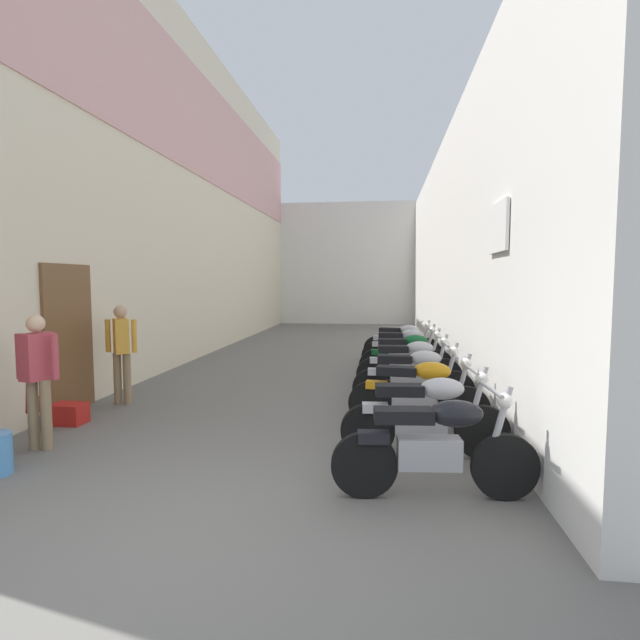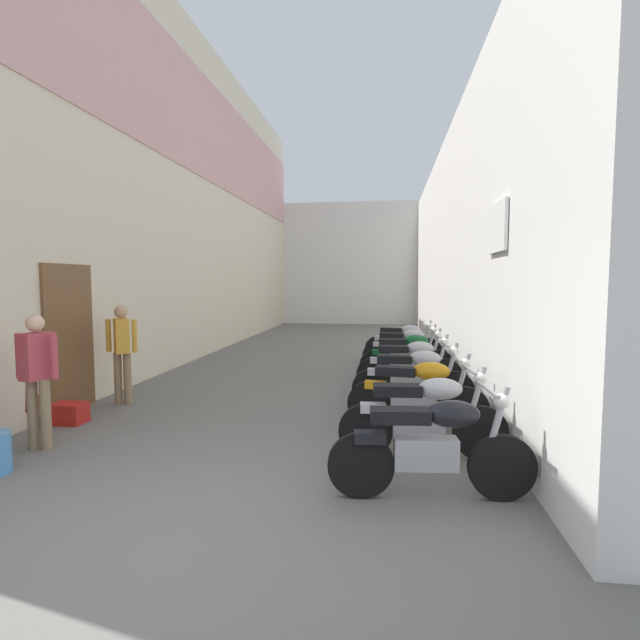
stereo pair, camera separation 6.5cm
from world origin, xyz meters
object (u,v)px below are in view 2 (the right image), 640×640
motorcycle_fifth (410,364)px  pedestrian_mid_alley (122,347)px  motorcycle_seventh (405,348)px  motorcycle_third (418,392)px  motorcycle_eighth (403,341)px  pedestrian_by_doorway (37,371)px  motorcycle_sixth (407,355)px  motorcycle_nearest (433,444)px  motorcycle_second (424,414)px  umbrella_leaning (30,389)px  plastic_crate (68,413)px  motorcycle_fourth (413,376)px

motorcycle_fifth → pedestrian_mid_alley: size_ratio=1.18×
motorcycle_fifth → motorcycle_seventh: same height
motorcycle_third → motorcycle_eighth: same height
pedestrian_by_doorway → motorcycle_sixth: bearing=46.1°
motorcycle_nearest → pedestrian_by_doorway: 4.48m
motorcycle_sixth → motorcycle_second: bearing=-90.0°
motorcycle_second → motorcycle_third: 1.09m
motorcycle_nearest → motorcycle_fifth: same height
umbrella_leaning → plastic_crate: bearing=99.8°
pedestrian_by_doorway → pedestrian_mid_alley: bearing=94.4°
motorcycle_third → motorcycle_fourth: 1.03m
motorcycle_fifth → motorcycle_seventh: size_ratio=1.00×
pedestrian_by_doorway → motorcycle_fifth: bearing=38.8°
motorcycle_seventh → motorcycle_eighth: 1.11m
motorcycle_second → motorcycle_eighth: bearing=90.0°
motorcycle_nearest → pedestrian_mid_alley: (-4.56, 2.83, 0.42)m
motorcycle_third → pedestrian_by_doorway: bearing=-162.7°
motorcycle_third → motorcycle_sixth: 3.20m
motorcycle_fourth → pedestrian_mid_alley: size_ratio=1.18×
pedestrian_by_doorway → motorcycle_eighth: bearing=57.0°
motorcycle_nearest → motorcycle_sixth: 5.31m
motorcycle_second → umbrella_leaning: motorcycle_second is taller
pedestrian_mid_alley → plastic_crate: 1.37m
pedestrian_mid_alley → motorcycle_nearest: bearing=-31.8°
motorcycle_fifth → pedestrian_by_doorway: bearing=-141.2°
motorcycle_second → motorcycle_third: bearing=90.0°
motorcycle_eighth → pedestrian_mid_alley: bearing=-134.3°
motorcycle_eighth → umbrella_leaning: bearing=-124.4°
motorcycle_second → pedestrian_by_doorway: bearing=-176.3°
motorcycle_fifth → motorcycle_third: bearing=-90.0°
motorcycle_seventh → pedestrian_by_doorway: size_ratio=1.18×
motorcycle_second → plastic_crate: 4.80m
motorcycle_fifth → motorcycle_eighth: 3.24m
pedestrian_mid_alley → umbrella_leaning: (-0.02, -2.00, -0.24)m
motorcycle_nearest → umbrella_leaning: bearing=169.7°
motorcycle_nearest → motorcycle_sixth: size_ratio=1.00×
motorcycle_fourth → motorcycle_third: bearing=-90.0°
motorcycle_sixth → plastic_crate: 5.95m
pedestrian_mid_alley → motorcycle_fourth: bearing=3.8°
motorcycle_seventh → pedestrian_by_doorway: bearing=-127.8°
motorcycle_fourth → umbrella_leaning: 5.12m
pedestrian_mid_alley → motorcycle_fifth: bearing=17.5°
plastic_crate → umbrella_leaning: size_ratio=0.46×
motorcycle_nearest → motorcycle_sixth: (-0.00, 5.31, 0.00)m
pedestrian_by_doorway → plastic_crate: pedestrian_by_doorway is taller
motorcycle_nearest → pedestrian_mid_alley: pedestrian_mid_alley is taller
motorcycle_sixth → motorcycle_eighth: (-0.00, 2.20, 0.00)m
motorcycle_eighth → motorcycle_second: bearing=-90.0°
motorcycle_second → motorcycle_third: (-0.00, 1.09, 0.00)m
motorcycle_second → pedestrian_mid_alley: 4.92m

